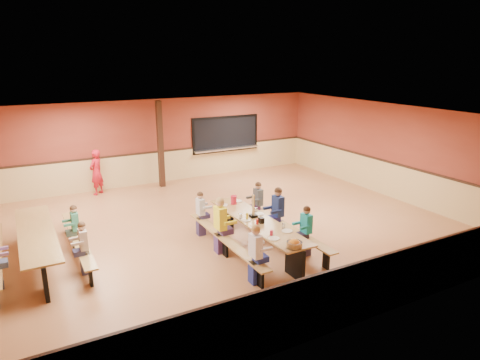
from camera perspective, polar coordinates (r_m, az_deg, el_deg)
ground at (r=11.60m, az=-2.38°, el=-6.25°), size 12.00×12.00×0.00m
room_envelope at (r=11.35m, az=-2.42°, el=-3.02°), size 12.04×10.04×3.02m
kitchen_pass_through at (r=16.59m, az=-1.92°, el=5.95°), size 2.78×0.28×1.38m
structural_post at (r=15.04m, az=-10.57°, el=4.67°), size 0.18×0.18×3.00m
cafeteria_table_main at (r=10.12m, az=2.25°, el=-6.46°), size 1.91×3.70×0.74m
cafeteria_table_second at (r=10.45m, az=-25.39°, el=-7.35°), size 1.91×3.70×0.74m
seated_child_white_left at (r=8.64m, az=2.08°, el=-9.93°), size 0.38×0.31×1.23m
seated_adult_yellow at (r=9.92m, az=-2.63°, el=-6.11°), size 0.42×0.35×1.32m
seated_child_grey_left at (r=10.93m, az=-5.28°, el=-4.53°), size 0.33×0.27×1.14m
seated_child_teal_right at (r=9.91m, az=8.78°, el=-6.77°), size 0.35×0.29×1.17m
seated_child_navy_right at (r=10.78m, az=5.05°, el=-4.40°), size 0.41×0.33×1.29m
seated_child_char_right at (r=11.56m, az=2.42°, el=-3.19°), size 0.36×0.29×1.18m
seated_child_green_sec at (r=10.65m, az=-21.06°, el=-6.15°), size 0.34×0.27×1.14m
seated_child_tan_sec at (r=9.58m, az=-20.08°, el=-8.54°), size 0.34×0.27×1.14m
standing_woman at (r=14.85m, az=-18.61°, el=1.00°), size 0.65×0.64×1.51m
punch_pitcher at (r=11.05m, az=-0.85°, el=-2.68°), size 0.16×0.16×0.22m
chip_bowl at (r=8.69m, az=7.26°, el=-8.45°), size 0.32×0.32×0.15m
napkin_dispenser at (r=9.84m, az=2.84°, el=-5.38°), size 0.10×0.14×0.13m
condiment_mustard at (r=10.01m, az=0.96°, el=-4.87°), size 0.06×0.06×0.17m
condiment_ketchup at (r=9.64m, az=2.28°, el=-5.71°), size 0.06×0.06×0.17m
table_paddle at (r=10.16m, az=1.79°, el=-4.23°), size 0.16×0.16×0.56m
place_settings at (r=10.02m, az=2.27°, el=-5.04°), size 0.65×3.30×0.11m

